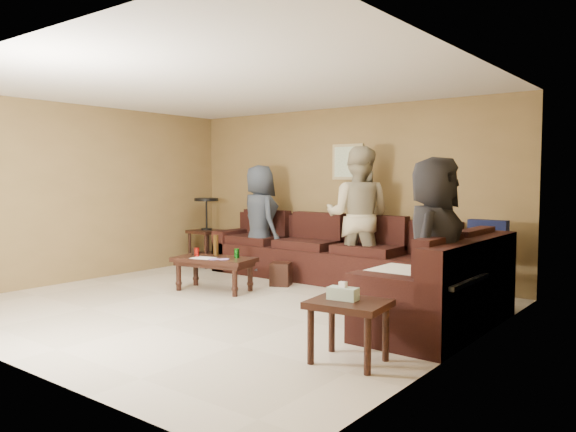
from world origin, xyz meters
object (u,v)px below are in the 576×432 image
at_px(coffee_table, 214,262).
at_px(person_right, 434,248).
at_px(sectional_sofa, 355,268).
at_px(side_table_right, 348,309).
at_px(person_middle, 358,216).
at_px(end_table_left, 207,230).
at_px(person_left, 260,220).
at_px(waste_bin, 281,274).

xyz_separation_m(coffee_table, person_right, (3.12, -0.29, 0.46)).
relative_size(sectional_sofa, side_table_right, 7.05).
distance_m(sectional_sofa, person_right, 2.09).
xyz_separation_m(side_table_right, person_middle, (-1.59, 2.83, 0.52)).
relative_size(side_table_right, person_middle, 0.35).
bearing_deg(person_right, person_middle, 37.74).
xyz_separation_m(coffee_table, side_table_right, (2.87, -1.35, 0.06)).
bearing_deg(end_table_left, person_left, -2.24).
xyz_separation_m(waste_bin, person_middle, (0.81, 0.67, 0.79)).
bearing_deg(side_table_right, end_table_left, 148.33).
height_order(person_left, person_middle, person_middle).
distance_m(sectional_sofa, person_left, 1.98).
distance_m(waste_bin, person_right, 2.95).
relative_size(end_table_left, person_left, 0.68).
bearing_deg(end_table_left, waste_bin, -15.53).
height_order(waste_bin, person_right, person_right).
bearing_deg(waste_bin, person_right, -22.46).
height_order(side_table_right, person_middle, person_middle).
bearing_deg(person_right, person_left, 56.57).
relative_size(coffee_table, end_table_left, 1.00).
height_order(sectional_sofa, end_table_left, end_table_left).
bearing_deg(side_table_right, person_left, 140.23).
height_order(sectional_sofa, person_right, person_right).
relative_size(coffee_table, side_table_right, 1.71).
height_order(coffee_table, person_left, person_left).
bearing_deg(waste_bin, sectional_sofa, 9.07).
xyz_separation_m(person_middle, person_right, (1.85, -1.77, -0.11)).
xyz_separation_m(end_table_left, person_left, (1.20, -0.05, 0.24)).
bearing_deg(coffee_table, end_table_left, 138.53).
height_order(sectional_sofa, coffee_table, sectional_sofa).
distance_m(sectional_sofa, coffee_table, 1.82).
bearing_deg(sectional_sofa, coffee_table, -147.46).
relative_size(coffee_table, person_left, 0.68).
relative_size(person_middle, person_right, 1.14).
xyz_separation_m(end_table_left, person_middle, (2.83, 0.11, 0.35)).
relative_size(person_left, person_right, 1.00).
bearing_deg(person_left, person_middle, -151.37).
bearing_deg(side_table_right, sectional_sofa, 119.67).
height_order(sectional_sofa, person_middle, person_middle).
height_order(end_table_left, person_right, person_right).
xyz_separation_m(waste_bin, person_left, (-0.82, 0.51, 0.67)).
relative_size(waste_bin, person_left, 0.19).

